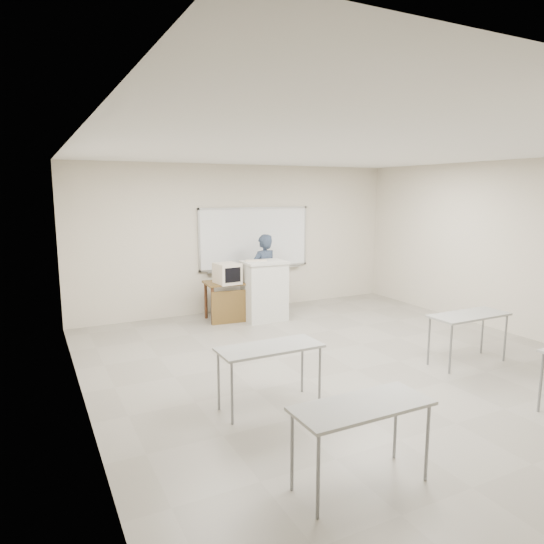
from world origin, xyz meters
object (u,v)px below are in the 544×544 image
crt_monitor (227,273)px  keyboard (256,261)px  mouse (250,281)px  instructor_desk (239,294)px  presenter (264,274)px  podium (265,291)px  laptop (252,275)px  whiteboard (255,239)px

crt_monitor → keyboard: bearing=-18.3°
mouse → instructor_desk: bearing=170.9°
instructor_desk → mouse: mouse is taller
keyboard → presenter: presenter is taller
podium → mouse: (-0.24, 0.13, 0.19)m
instructor_desk → crt_monitor: crt_monitor is taller
laptop → mouse: bearing=-117.4°
instructor_desk → podium: bearing=-21.9°
presenter → keyboard: bearing=35.2°
whiteboard → mouse: whiteboard is taller
whiteboard → crt_monitor: 1.35m
whiteboard → instructor_desk: whiteboard is taller
whiteboard → laptop: (-0.30, -0.51, -0.67)m
instructor_desk → crt_monitor: (-0.25, -0.02, 0.43)m
podium → laptop: (-0.04, 0.48, 0.23)m
whiteboard → instructor_desk: (-0.70, -0.78, -0.97)m
mouse → keyboard: keyboard is taller
keyboard → presenter: bearing=59.8°
crt_monitor → instructor_desk: bearing=-1.5°
whiteboard → presenter: (-0.04, -0.52, -0.67)m
laptop → keyboard: size_ratio=0.79×
mouse → whiteboard: bearing=75.7°
whiteboard → presenter: whiteboard is taller
presenter → instructor_desk: bearing=9.6°
crt_monitor → whiteboard: bearing=34.5°
instructor_desk → mouse: 0.34m
instructor_desk → presenter: (0.66, 0.26, 0.30)m
instructor_desk → keyboard: keyboard is taller
crt_monitor → presenter: (0.91, 0.28, -0.13)m
laptop → presenter: 0.26m
podium → mouse: size_ratio=12.74×
whiteboard → laptop: whiteboard is taller
instructor_desk → keyboard: size_ratio=3.03×
mouse → presenter: presenter is taller
laptop → keyboard: keyboard is taller
keyboard → whiteboard: bearing=78.5°
laptop → mouse: size_ratio=3.57×
keyboard → laptop: bearing=87.1°
podium → keyboard: 0.61m
whiteboard → podium: 1.37m
crt_monitor → keyboard: keyboard is taller
keyboard → mouse: bearing=163.7°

